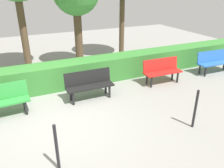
% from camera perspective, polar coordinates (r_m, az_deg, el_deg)
% --- Properties ---
extents(ground_plane, '(22.62, 22.62, 0.00)m').
position_cam_1_polar(ground_plane, '(6.06, -12.91, -8.90)').
color(ground_plane, gray).
extents(bench_blue, '(1.59, 0.51, 0.86)m').
position_cam_1_polar(bench_blue, '(9.72, 24.63, 5.40)').
color(bench_blue, blue).
rests_on(bench_blue, ground_plane).
extents(bench_red, '(1.39, 0.51, 0.86)m').
position_cam_1_polar(bench_red, '(8.07, 12.51, 3.49)').
color(bench_red, red).
rests_on(bench_red, ground_plane).
extents(bench_black, '(1.45, 0.47, 0.86)m').
position_cam_1_polar(bench_black, '(6.82, -5.81, 0.09)').
color(bench_black, black).
rests_on(bench_black, ground_plane).
extents(bench_green, '(1.44, 0.52, 0.86)m').
position_cam_1_polar(bench_green, '(6.54, -26.46, -3.60)').
color(bench_green, '#2D8C38').
rests_on(bench_green, ground_plane).
extents(hedge_row, '(18.62, 0.80, 0.84)m').
position_cam_1_polar(hedge_row, '(7.90, -8.40, 2.91)').
color(hedge_row, '#387F33').
rests_on(hedge_row, ground_plane).
extents(railing_post_mid, '(0.06, 0.06, 1.00)m').
position_cam_1_polar(railing_post_mid, '(5.75, 20.34, -6.01)').
color(railing_post_mid, black).
rests_on(railing_post_mid, ground_plane).
extents(railing_post_far, '(0.06, 0.06, 1.00)m').
position_cam_1_polar(railing_post_far, '(4.38, -13.83, -15.46)').
color(railing_post_far, black).
rests_on(railing_post_far, ground_plane).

